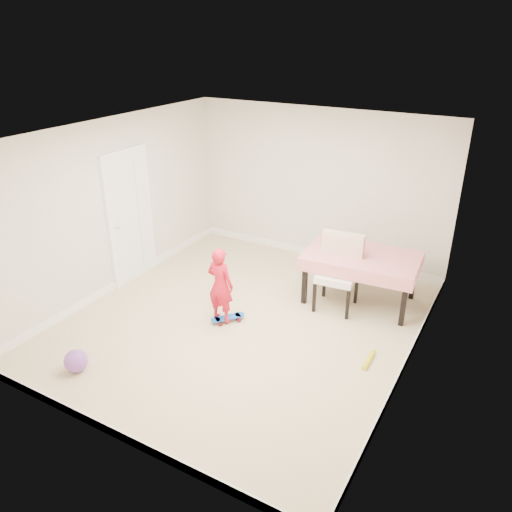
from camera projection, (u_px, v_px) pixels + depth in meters
The scene contains 17 objects.
ground at pixel (243, 321), 6.99m from camera, with size 5.00×5.00×0.00m, color #C6B189.
ceiling at pixel (240, 136), 5.90m from camera, with size 4.50×5.00×0.04m, color silver.
wall_back at pixel (318, 186), 8.39m from camera, with size 4.50×0.04×2.60m, color beige.
wall_front at pixel (100, 328), 4.48m from camera, with size 4.50×0.04×2.60m, color beige.
wall_left at pixel (114, 207), 7.43m from camera, with size 0.04×5.00×2.60m, color beige.
wall_right at pixel (417, 274), 5.44m from camera, with size 0.04×5.00×2.60m, color beige.
door at pixel (130, 218), 7.78m from camera, with size 0.10×0.94×2.11m, color white.
baseboard_back at pixel (314, 253), 8.92m from camera, with size 4.50×0.02×0.12m, color white.
baseboard_front at pixel (115, 433), 5.00m from camera, with size 4.50×0.02×0.12m, color white.
baseboard_left at pixel (123, 281), 7.96m from camera, with size 0.02×5.00×0.12m, color white.
baseboard_right at pixel (403, 367), 5.96m from camera, with size 0.02×5.00×0.12m, color white.
dining_table at pixel (360, 278), 7.36m from camera, with size 1.62×1.02×0.76m, color #C00A0A, non-canonical shape.
dining_chair at pixel (337, 274), 7.11m from camera, with size 0.59×0.67×1.09m, color silver, non-canonical shape.
skateboard at pixel (228, 319), 6.97m from camera, with size 0.49×0.18×0.07m, color blue, non-canonical shape.
child at pixel (220, 287), 6.76m from camera, with size 0.39×0.26×1.08m, color red.
balloon at pixel (76, 361), 5.93m from camera, with size 0.28×0.28×0.28m, color purple.
foam_toy at pixel (369, 360), 6.13m from camera, with size 0.06×0.06×0.40m, color yellow.
Camera 1 is at (3.09, -5.08, 3.78)m, focal length 35.00 mm.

